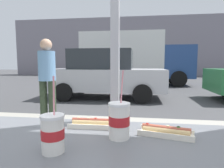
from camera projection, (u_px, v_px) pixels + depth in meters
ground_plane at (136, 91)px, 9.16m from camera, size 60.00×60.00×0.00m
sidewalk_strip at (128, 148)px, 2.85m from camera, size 16.00×2.80×0.14m
building_facade_far at (138, 47)px, 21.06m from camera, size 28.00×1.20×6.22m
soda_cup_left at (53, 133)px, 0.78m from camera, size 0.10×0.10×0.31m
soda_cup_right at (119, 120)px, 0.93m from camera, size 0.10×0.10×0.33m
hotdog_tray_near at (92, 123)px, 1.10m from camera, size 0.26×0.11×0.05m
hotdog_tray_far at (166, 131)px, 0.97m from camera, size 0.28×0.15×0.05m
parked_car_silver at (105, 74)px, 7.36m from camera, size 4.33×2.06×1.82m
box_truck at (133, 57)px, 12.05m from camera, size 6.67×2.44×3.17m
pedestrian at (47, 76)px, 3.71m from camera, size 0.32×0.32×1.63m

